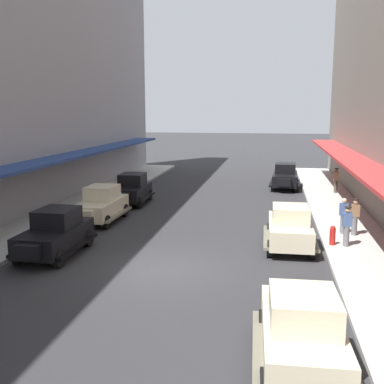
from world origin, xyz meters
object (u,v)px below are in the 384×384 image
(parked_car_1, at_px, (290,226))
(pedestrian_1, at_px, (347,226))
(parked_car_4, at_px, (132,188))
(fire_hydrant, at_px, (333,235))
(pedestrian_3, at_px, (355,216))
(parked_car_5, at_px, (302,328))
(parked_car_0, at_px, (55,232))
(pedestrian_2, at_px, (336,180))
(parked_car_2, at_px, (285,176))
(parked_car_3, at_px, (101,204))
(pedestrian_0, at_px, (343,216))

(parked_car_1, bearing_deg, pedestrian_1, 4.58)
(parked_car_4, height_order, fire_hydrant, parked_car_4)
(pedestrian_3, bearing_deg, parked_car_5, -104.69)
(parked_car_0, xyz_separation_m, parked_car_1, (9.20, 2.55, 0.00))
(pedestrian_1, bearing_deg, parked_car_4, 146.48)
(pedestrian_1, xyz_separation_m, pedestrian_2, (1.18, 12.92, 0.00))
(parked_car_2, relative_size, pedestrian_3, 2.58)
(pedestrian_3, bearing_deg, parked_car_3, 175.18)
(parked_car_0, height_order, parked_car_2, same)
(parked_car_0, bearing_deg, parked_car_4, 90.53)
(fire_hydrant, relative_size, pedestrian_0, 0.50)
(parked_car_2, bearing_deg, parked_car_3, -128.74)
(parked_car_0, bearing_deg, parked_car_2, 62.02)
(parked_car_1, xyz_separation_m, parked_car_2, (0.14, 15.02, 0.00))
(parked_car_5, bearing_deg, fire_hydrant, 79.28)
(parked_car_2, xyz_separation_m, fire_hydrant, (1.63, -14.73, -0.38))
(parked_car_5, distance_m, fire_hydrant, 9.71)
(parked_car_2, height_order, parked_car_4, same)
(pedestrian_1, height_order, pedestrian_3, same)
(parked_car_5, height_order, pedestrian_2, parked_car_5)
(parked_car_0, distance_m, pedestrian_2, 20.14)
(pedestrian_2, bearing_deg, pedestrian_3, -92.92)
(parked_car_3, bearing_deg, parked_car_4, 88.16)
(parked_car_2, bearing_deg, pedestrian_0, -79.77)
(parked_car_5, bearing_deg, parked_car_2, 89.59)
(parked_car_5, xyz_separation_m, pedestrian_2, (3.52, 22.35, 0.07))
(parked_car_3, bearing_deg, fire_hydrant, -13.95)
(parked_car_3, relative_size, pedestrian_0, 2.61)
(pedestrian_0, distance_m, pedestrian_1, 2.04)
(parked_car_0, bearing_deg, parked_car_3, 92.54)
(fire_hydrant, bearing_deg, parked_car_1, -170.72)
(parked_car_1, height_order, parked_car_5, same)
(parked_car_3, xyz_separation_m, parked_car_4, (0.15, 4.79, 0.00))
(parked_car_1, distance_m, parked_car_2, 15.02)
(parked_car_0, relative_size, parked_car_3, 1.00)
(parked_car_1, height_order, pedestrian_0, parked_car_1)
(pedestrian_0, height_order, pedestrian_1, pedestrian_1)
(parked_car_1, height_order, parked_car_4, same)
(pedestrian_1, bearing_deg, pedestrian_2, 84.78)
(parked_car_3, distance_m, pedestrian_3, 12.41)
(parked_car_3, relative_size, pedestrian_3, 2.56)
(parked_car_1, distance_m, fire_hydrant, 1.83)
(parked_car_2, relative_size, parked_car_5, 1.00)
(parked_car_1, bearing_deg, pedestrian_2, 75.12)
(parked_car_1, xyz_separation_m, parked_car_4, (-9.29, 7.86, 0.00))
(pedestrian_0, bearing_deg, pedestrian_2, 84.57)
(parked_car_2, bearing_deg, fire_hydrant, -83.69)
(parked_car_1, xyz_separation_m, pedestrian_0, (2.45, 2.22, 0.05))
(parked_car_1, relative_size, pedestrian_0, 2.61)
(parked_car_0, relative_size, parked_car_2, 0.99)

